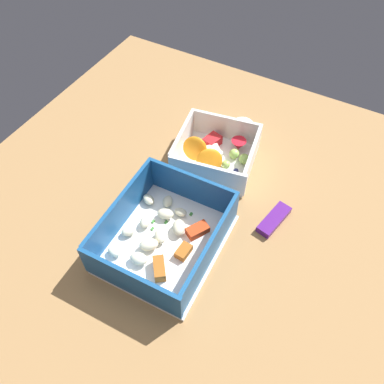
% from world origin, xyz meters
% --- Properties ---
extents(table_surface, '(0.80, 0.80, 0.02)m').
position_xyz_m(table_surface, '(0.00, 0.00, 0.01)').
color(table_surface, '#9E7547').
rests_on(table_surface, ground).
extents(pasta_container, '(0.20, 0.17, 0.07)m').
position_xyz_m(pasta_container, '(0.08, -0.01, 0.04)').
color(pasta_container, white).
rests_on(pasta_container, table_surface).
extents(fruit_bowl, '(0.15, 0.16, 0.06)m').
position_xyz_m(fruit_bowl, '(-0.11, -0.01, 0.04)').
color(fruit_bowl, white).
rests_on(fruit_bowl, table_surface).
extents(candy_bar, '(0.07, 0.04, 0.01)m').
position_xyz_m(candy_bar, '(-0.04, 0.13, 0.03)').
color(candy_bar, '#51197A').
rests_on(candy_bar, table_surface).
extents(paper_cup_liner, '(0.04, 0.04, 0.02)m').
position_xyz_m(paper_cup_liner, '(-0.22, -0.01, 0.03)').
color(paper_cup_liner, white).
rests_on(paper_cup_liner, table_surface).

